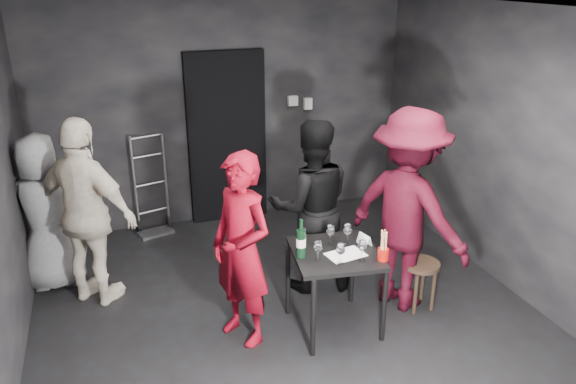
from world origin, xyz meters
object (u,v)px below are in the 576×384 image
object	(u,v)px
bystander_cream	(85,196)
wine_bottle	(301,242)
breadstick_cup	(384,246)
woman_black	(311,195)
tasting_table	(335,262)
man_maroon	(410,186)
hand_truck	(154,214)
stool	(421,272)
server_red	(241,240)
bystander_grey	(45,210)

from	to	relation	value
bystander_cream	wine_bottle	size ratio (longest dim) A/B	6.41
breadstick_cup	woman_black	bearing A→B (deg)	104.34
tasting_table	breadstick_cup	distance (m)	0.46
woman_black	man_maroon	distance (m)	0.94
breadstick_cup	hand_truck	bearing A→B (deg)	120.27
hand_truck	woman_black	distance (m)	2.34
hand_truck	bystander_cream	xyz separation A→B (m)	(-0.68, -1.36, 0.86)
man_maroon	wine_bottle	xyz separation A→B (m)	(-1.08, -0.15, -0.31)
stool	woman_black	bearing A→B (deg)	139.45
tasting_table	wine_bottle	size ratio (longest dim) A/B	2.23
bystander_cream	hand_truck	bearing A→B (deg)	-75.30
woman_black	bystander_cream	size ratio (longest dim) A/B	0.91
man_maroon	tasting_table	bearing A→B (deg)	75.90
server_red	wine_bottle	world-z (taller)	server_red
stool	man_maroon	bearing A→B (deg)	128.67
server_red	man_maroon	distance (m)	1.58
server_red	man_maroon	world-z (taller)	man_maroon
stool	woman_black	xyz separation A→B (m)	(-0.82, 0.71, 0.61)
breadstick_cup	man_maroon	bearing A→B (deg)	42.64
bystander_grey	wine_bottle	bearing A→B (deg)	143.11
server_red	bystander_grey	bearing A→B (deg)	-161.83
server_red	stool	bearing A→B (deg)	57.50
tasting_table	woman_black	bearing A→B (deg)	85.76
server_red	breadstick_cup	size ratio (longest dim) A/B	6.49
woman_black	bystander_cream	bearing A→B (deg)	-0.46
hand_truck	woman_black	xyz separation A→B (m)	(1.35, -1.76, 0.76)
bystander_cream	woman_black	bearing A→B (deg)	-149.83
hand_truck	bystander_grey	xyz separation A→B (m)	(-1.07, -0.94, 0.61)
tasting_table	man_maroon	size ratio (longest dim) A/B	0.32
woman_black	bystander_grey	world-z (taller)	woman_black
wine_bottle	woman_black	bearing A→B (deg)	63.31
bystander_grey	woman_black	bearing A→B (deg)	161.34
server_red	bystander_cream	size ratio (longest dim) A/B	0.86
man_maroon	bystander_grey	xyz separation A→B (m)	(-3.14, 1.38, -0.37)
bystander_grey	tasting_table	bearing A→B (deg)	146.67
woman_black	man_maroon	world-z (taller)	man_maroon
bystander_cream	bystander_grey	xyz separation A→B (m)	(-0.39, 0.42, -0.25)
stool	breadstick_cup	bearing A→B (deg)	-152.95
tasting_table	man_maroon	xyz separation A→B (m)	(0.77, 0.17, 0.54)
bystander_grey	wine_bottle	xyz separation A→B (m)	(2.06, -1.54, 0.06)
hand_truck	bystander_cream	size ratio (longest dim) A/B	0.56
bystander_cream	breadstick_cup	bearing A→B (deg)	-170.16
stool	breadstick_cup	xyz separation A→B (m)	(-0.57, -0.29, 0.51)
bystander_cream	stool	bearing A→B (deg)	-159.90
bystander_cream	breadstick_cup	size ratio (longest dim) A/B	7.55
server_red	bystander_cream	world-z (taller)	bystander_cream
woman_black	breadstick_cup	world-z (taller)	woman_black
woman_black	wine_bottle	world-z (taller)	woman_black
stool	bystander_cream	distance (m)	3.14
stool	bystander_grey	xyz separation A→B (m)	(-3.25, 1.52, 0.45)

